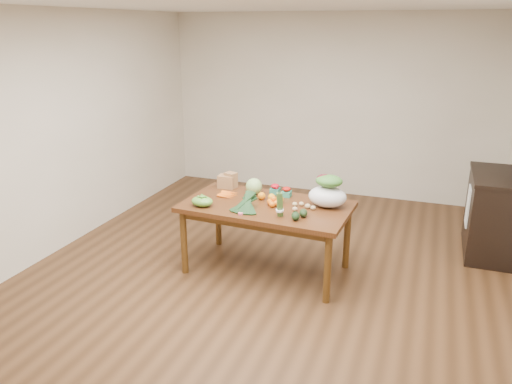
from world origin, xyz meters
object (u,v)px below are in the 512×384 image
(salad_bag, at_px, (328,193))
(cabbage, at_px, (254,186))
(dining_table, at_px, (266,238))
(mandarin_cluster, at_px, (273,200))
(asparagus_bundle, at_px, (280,204))
(paper_bag, at_px, (227,180))
(kale_bunch, at_px, (245,204))
(cabinet, at_px, (491,214))

(salad_bag, bearing_deg, cabbage, 172.01)
(dining_table, bearing_deg, mandarin_cluster, 7.80)
(dining_table, bearing_deg, salad_bag, 16.64)
(cabbage, xyz_separation_m, salad_bag, (0.84, -0.12, 0.06))
(mandarin_cluster, bearing_deg, cabbage, 140.16)
(dining_table, relative_size, asparagus_bundle, 6.83)
(paper_bag, bearing_deg, dining_table, -31.72)
(mandarin_cluster, height_order, asparagus_bundle, asparagus_bundle)
(paper_bag, xyz_separation_m, kale_bunch, (0.47, -0.64, -0.01))
(cabinet, xyz_separation_m, kale_bunch, (-2.40, -1.56, 0.36))
(cabbage, relative_size, mandarin_cluster, 0.99)
(kale_bunch, relative_size, asparagus_bundle, 1.60)
(dining_table, height_order, cabinet, cabinet)
(mandarin_cluster, xyz_separation_m, asparagus_bundle, (0.16, -0.29, 0.08))
(asparagus_bundle, bearing_deg, cabbage, 133.40)
(cabinet, distance_m, kale_bunch, 2.89)
(cabbage, xyz_separation_m, mandarin_cluster, (0.31, -0.26, -0.04))
(paper_bag, xyz_separation_m, salad_bag, (1.21, -0.23, 0.06))
(paper_bag, height_order, salad_bag, salad_bag)
(cabbage, distance_m, asparagus_bundle, 0.72)
(cabinet, height_order, paper_bag, cabinet)
(paper_bag, height_order, mandarin_cluster, paper_bag)
(dining_table, relative_size, paper_bag, 6.87)
(dining_table, height_order, mandarin_cluster, mandarin_cluster)
(dining_table, distance_m, cabinet, 2.61)
(cabinet, height_order, mandarin_cluster, cabinet)
(cabinet, distance_m, paper_bag, 3.04)
(paper_bag, xyz_separation_m, asparagus_bundle, (0.84, -0.66, 0.04))
(dining_table, xyz_separation_m, salad_bag, (0.60, 0.15, 0.53))
(mandarin_cluster, xyz_separation_m, kale_bunch, (-0.21, -0.27, 0.03))
(paper_bag, height_order, kale_bunch, paper_bag)
(dining_table, height_order, asparagus_bundle, asparagus_bundle)
(cabbage, bearing_deg, kale_bunch, -79.70)
(dining_table, xyz_separation_m, paper_bag, (-0.61, 0.37, 0.46))
(cabinet, relative_size, asparagus_bundle, 4.08)
(paper_bag, xyz_separation_m, mandarin_cluster, (0.68, -0.37, -0.04))
(salad_bag, bearing_deg, mandarin_cluster, -165.24)
(cabbage, height_order, salad_bag, salad_bag)
(paper_bag, relative_size, mandarin_cluster, 1.38)
(mandarin_cluster, xyz_separation_m, salad_bag, (0.53, 0.14, 0.10))
(dining_table, bearing_deg, paper_bag, 151.32)
(cabinet, bearing_deg, asparagus_bundle, -142.16)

